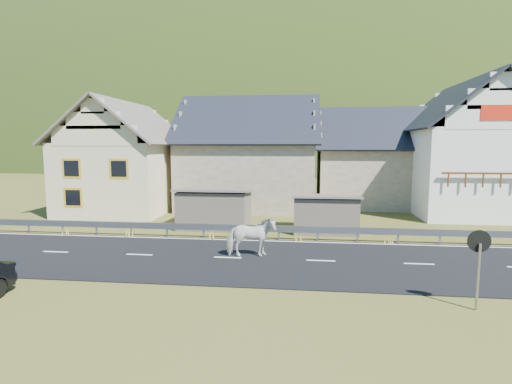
# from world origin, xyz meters

# --- Properties ---
(ground) EXTENTS (160.00, 160.00, 0.00)m
(ground) POSITION_xyz_m (0.00, 0.00, 0.00)
(ground) COLOR #3E4313
(ground) RESTS_ON ground
(road) EXTENTS (60.00, 7.00, 0.04)m
(road) POSITION_xyz_m (0.00, 0.00, 0.02)
(road) COLOR black
(road) RESTS_ON ground
(lane_markings) EXTENTS (60.00, 6.60, 0.01)m
(lane_markings) POSITION_xyz_m (0.00, 0.00, 0.04)
(lane_markings) COLOR silver
(lane_markings) RESTS_ON road
(guardrail) EXTENTS (28.10, 0.09, 0.75)m
(guardrail) POSITION_xyz_m (-0.00, 3.68, 0.56)
(guardrail) COLOR #93969B
(guardrail) RESTS_ON ground
(shed_left) EXTENTS (4.30, 3.30, 2.40)m
(shed_left) POSITION_xyz_m (-2.00, 6.50, 1.10)
(shed_left) COLOR #6F6355
(shed_left) RESTS_ON ground
(shed_right) EXTENTS (3.80, 2.90, 2.20)m
(shed_right) POSITION_xyz_m (4.50, 6.00, 1.00)
(shed_right) COLOR #6F6355
(shed_right) RESTS_ON ground
(house_cream) EXTENTS (7.80, 9.80, 8.30)m
(house_cream) POSITION_xyz_m (-10.00, 12.00, 4.36)
(house_cream) COLOR beige
(house_cream) RESTS_ON ground
(house_stone_a) EXTENTS (10.80, 9.80, 8.90)m
(house_stone_a) POSITION_xyz_m (-1.00, 15.00, 4.63)
(house_stone_a) COLOR tan
(house_stone_a) RESTS_ON ground
(house_stone_b) EXTENTS (9.80, 8.80, 8.10)m
(house_stone_b) POSITION_xyz_m (9.00, 17.00, 4.24)
(house_stone_b) COLOR tan
(house_stone_b) RESTS_ON ground
(house_white) EXTENTS (8.80, 10.80, 9.70)m
(house_white) POSITION_xyz_m (15.00, 14.00, 5.06)
(house_white) COLOR silver
(house_white) RESTS_ON ground
(mountain) EXTENTS (440.00, 280.00, 260.00)m
(mountain) POSITION_xyz_m (5.00, 180.00, -20.00)
(mountain) COLOR #22330F
(mountain) RESTS_ON ground
(conifer_patch) EXTENTS (76.00, 50.00, 28.00)m
(conifer_patch) POSITION_xyz_m (-55.00, 110.00, 6.00)
(conifer_patch) COLOR black
(conifer_patch) RESTS_ON ground
(horse) EXTENTS (1.38, 2.26, 1.78)m
(horse) POSITION_xyz_m (0.98, 0.25, 0.93)
(horse) COLOR silver
(horse) RESTS_ON road
(traffic_mirror) EXTENTS (0.67, 0.18, 2.42)m
(traffic_mirror) POSITION_xyz_m (8.39, -4.43, 1.78)
(traffic_mirror) COLOR #93969B
(traffic_mirror) RESTS_ON ground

